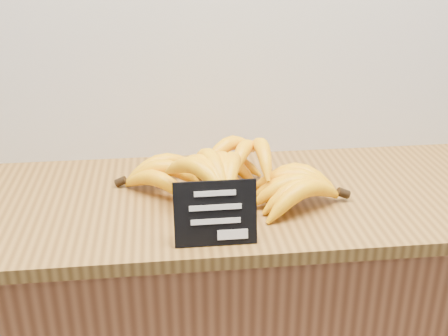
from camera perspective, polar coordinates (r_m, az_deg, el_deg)
counter_top at (r=1.33m, az=-0.25°, el=-3.26°), size 1.49×0.54×0.03m
chalkboard_sign at (r=1.11m, az=-0.88°, el=-4.64°), size 0.16×0.04×0.13m
banana_pile at (r=1.30m, az=0.59°, el=-0.52°), size 0.52×0.39×0.13m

